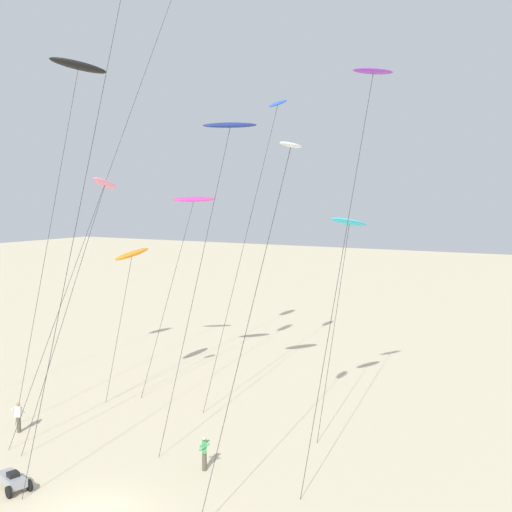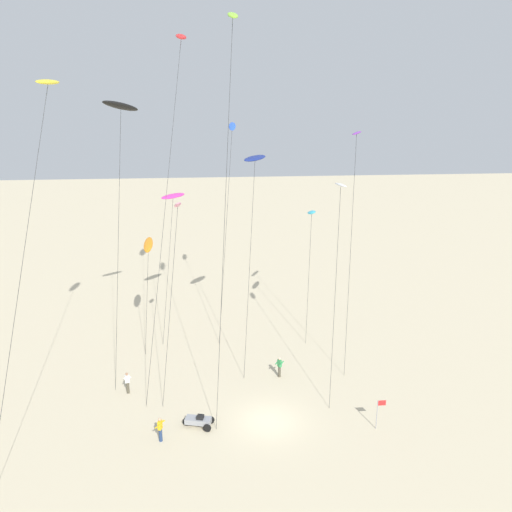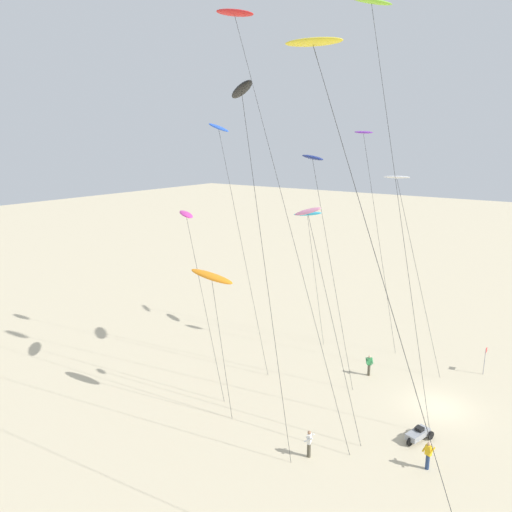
% 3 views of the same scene
% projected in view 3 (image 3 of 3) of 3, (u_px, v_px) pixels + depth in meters
% --- Properties ---
extents(ground_plane, '(260.00, 260.00, 0.00)m').
position_uv_depth(ground_plane, '(438.00, 407.00, 33.45)').
color(ground_plane, beige).
extents(kite_cyan, '(1.44, 4.02, 11.92)m').
position_uv_depth(kite_cyan, '(307.00, 215.00, 42.95)').
color(kite_cyan, '#33BFE0').
rests_on(kite_cyan, ground).
extents(kite_magenta, '(2.57, 5.70, 12.92)m').
position_uv_depth(kite_magenta, '(186.00, 215.00, 34.60)').
color(kite_magenta, '#D8339E').
rests_on(kite_magenta, ground).
extents(kite_lime, '(2.19, 7.42, 26.39)m').
position_uv_depth(kite_lime, '(373.00, 9.00, 29.29)').
color(kite_lime, '#8CD833').
rests_on(kite_lime, ground).
extents(kite_blue, '(2.20, 7.11, 19.22)m').
position_uv_depth(kite_blue, '(219.00, 132.00, 38.44)').
color(kite_blue, blue).
rests_on(kite_blue, ground).
extents(kite_navy, '(2.65, 6.11, 16.86)m').
position_uv_depth(kite_navy, '(313.00, 159.00, 35.63)').
color(kite_navy, navy).
rests_on(kite_navy, ground).
extents(kite_yellow, '(3.45, 11.01, 22.01)m').
position_uv_depth(kite_yellow, '(315.00, 48.00, 20.14)').
color(kite_yellow, yellow).
rests_on(kite_yellow, ground).
extents(kite_orange, '(1.10, 3.71, 9.66)m').
position_uv_depth(kite_orange, '(212.00, 277.00, 31.56)').
color(kite_orange, orange).
rests_on(kite_orange, ground).
extents(kite_white, '(1.82, 5.97, 15.15)m').
position_uv_depth(kite_white, '(398.00, 181.00, 38.09)').
color(kite_white, white).
rests_on(kite_white, ground).
extents(kite_pink, '(1.79, 5.76, 14.00)m').
position_uv_depth(kite_pink, '(309.00, 216.00, 29.85)').
color(kite_pink, pink).
rests_on(kite_pink, ground).
extents(kite_purple, '(2.17, 5.67, 18.65)m').
position_uv_depth(kite_purple, '(364.00, 138.00, 41.23)').
color(kite_purple, purple).
rests_on(kite_purple, ground).
extents(kite_red, '(3.68, 12.07, 26.15)m').
position_uv_depth(kite_red, '(235.00, 17.00, 30.81)').
color(kite_red, red).
rests_on(kite_red, ground).
extents(kite_black, '(2.75, 5.84, 21.01)m').
position_uv_depth(kite_black, '(242.00, 92.00, 26.40)').
color(kite_black, black).
rests_on(kite_black, ground).
extents(kite_flyer_nearest, '(0.64, 0.62, 1.67)m').
position_uv_depth(kite_flyer_nearest, '(309.00, 443.00, 27.97)').
color(kite_flyer_nearest, '#4C4738').
rests_on(kite_flyer_nearest, ground).
extents(kite_flyer_middle, '(0.65, 0.66, 1.67)m').
position_uv_depth(kite_flyer_middle, '(428.00, 455.00, 26.92)').
color(kite_flyer_middle, navy).
rests_on(kite_flyer_middle, ground).
extents(kite_flyer_furthest, '(0.71, 0.72, 1.67)m').
position_uv_depth(kite_flyer_furthest, '(369.00, 365.00, 37.75)').
color(kite_flyer_furthest, '#4C4738').
rests_on(kite_flyer_furthest, ground).
extents(beach_buggy, '(2.13, 1.33, 0.82)m').
position_uv_depth(beach_buggy, '(418.00, 434.00, 29.64)').
color(beach_buggy, gray).
rests_on(beach_buggy, ground).
extents(marker_flag, '(0.57, 0.05, 2.10)m').
position_uv_depth(marker_flag, '(485.00, 356.00, 37.90)').
color(marker_flag, gray).
rests_on(marker_flag, ground).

